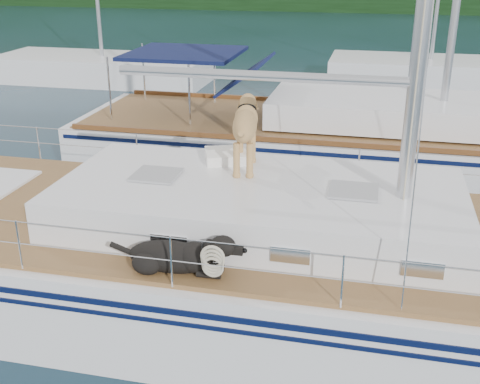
# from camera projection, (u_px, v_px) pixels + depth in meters

# --- Properties ---
(ground) EXTENTS (120.00, 120.00, 0.00)m
(ground) POSITION_uv_depth(u_px,v_px,m) (203.00, 298.00, 8.57)
(ground) COLOR black
(ground) RESTS_ON ground
(shore_bank) EXTENTS (92.00, 1.00, 1.20)m
(shore_bank) POSITION_uv_depth(u_px,v_px,m) (358.00, 3.00, 50.13)
(shore_bank) COLOR #595147
(shore_bank) RESTS_ON ground
(main_sailboat) EXTENTS (12.00, 3.80, 14.01)m
(main_sailboat) POSITION_uv_depth(u_px,v_px,m) (208.00, 257.00, 8.30)
(main_sailboat) COLOR white
(main_sailboat) RESTS_ON ground
(neighbor_sailboat) EXTENTS (11.00, 3.50, 13.30)m
(neighbor_sailboat) POSITION_uv_depth(u_px,v_px,m) (330.00, 144.00, 13.33)
(neighbor_sailboat) COLOR white
(neighbor_sailboat) RESTS_ON ground
(bg_boat_west) EXTENTS (8.00, 3.00, 11.65)m
(bg_boat_west) POSITION_uv_depth(u_px,v_px,m) (103.00, 69.00, 22.74)
(bg_boat_west) COLOR white
(bg_boat_west) RESTS_ON ground
(bg_boat_center) EXTENTS (7.20, 3.00, 11.65)m
(bg_boat_center) POSITION_uv_depth(u_px,v_px,m) (429.00, 73.00, 22.04)
(bg_boat_center) COLOR white
(bg_boat_center) RESTS_ON ground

